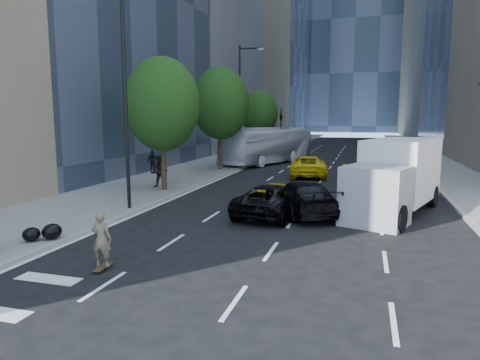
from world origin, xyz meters
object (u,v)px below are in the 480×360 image
(skateboarder, at_px, (102,243))
(black_sedan_lincoln, at_px, (274,200))
(city_bus, at_px, (269,145))
(black_sedan_mercedes, at_px, (302,198))
(box_truck, at_px, (395,177))

(skateboarder, relative_size, black_sedan_lincoln, 0.32)
(skateboarder, height_order, city_bus, city_bus)
(black_sedan_mercedes, xyz_separation_m, box_truck, (3.90, 1.25, 0.93))
(skateboarder, height_order, box_truck, box_truck)
(skateboarder, bearing_deg, black_sedan_mercedes, -122.82)
(box_truck, bearing_deg, black_sedan_mercedes, -142.68)
(black_sedan_lincoln, height_order, black_sedan_mercedes, black_sedan_mercedes)
(skateboarder, relative_size, black_sedan_mercedes, 0.31)
(black_sedan_lincoln, bearing_deg, black_sedan_mercedes, -143.70)
(skateboarder, bearing_deg, black_sedan_lincoln, -117.75)
(black_sedan_mercedes, xyz_separation_m, city_bus, (-6.00, 20.08, 0.92))
(black_sedan_mercedes, bearing_deg, city_bus, -98.04)
(skateboarder, bearing_deg, city_bus, -92.58)
(black_sedan_mercedes, bearing_deg, skateboarder, 38.28)
(black_sedan_lincoln, distance_m, city_bus, 21.28)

